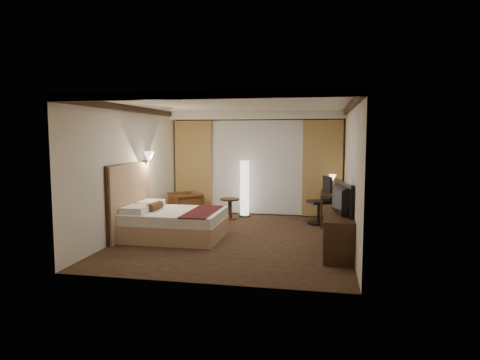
% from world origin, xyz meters
% --- Properties ---
extents(floor, '(4.50, 5.50, 0.01)m').
position_xyz_m(floor, '(0.00, 0.00, 0.00)').
color(floor, black).
rests_on(floor, ground).
extents(ceiling, '(4.50, 5.50, 0.01)m').
position_xyz_m(ceiling, '(0.00, 0.00, 2.70)').
color(ceiling, white).
rests_on(ceiling, back_wall).
extents(back_wall, '(4.50, 0.02, 2.70)m').
position_xyz_m(back_wall, '(0.00, 2.75, 1.35)').
color(back_wall, silver).
rests_on(back_wall, floor).
extents(left_wall, '(0.02, 5.50, 2.70)m').
position_xyz_m(left_wall, '(-2.25, 0.00, 1.35)').
color(left_wall, silver).
rests_on(left_wall, floor).
extents(right_wall, '(0.02, 5.50, 2.70)m').
position_xyz_m(right_wall, '(2.25, 0.00, 1.35)').
color(right_wall, silver).
rests_on(right_wall, floor).
extents(crown_molding, '(4.50, 5.50, 0.12)m').
position_xyz_m(crown_molding, '(0.00, 0.00, 2.64)').
color(crown_molding, black).
rests_on(crown_molding, ceiling).
extents(soffit, '(4.50, 0.50, 0.20)m').
position_xyz_m(soffit, '(0.00, 2.50, 2.60)').
color(soffit, white).
rests_on(soffit, ceiling).
extents(curtain_sheer, '(2.48, 0.04, 2.45)m').
position_xyz_m(curtain_sheer, '(0.00, 2.67, 1.25)').
color(curtain_sheer, silver).
rests_on(curtain_sheer, back_wall).
extents(curtain_left_drape, '(1.00, 0.14, 2.45)m').
position_xyz_m(curtain_left_drape, '(-1.70, 2.61, 1.25)').
color(curtain_left_drape, tan).
rests_on(curtain_left_drape, back_wall).
extents(curtain_right_drape, '(1.00, 0.14, 2.45)m').
position_xyz_m(curtain_right_drape, '(1.70, 2.61, 1.25)').
color(curtain_right_drape, tan).
rests_on(curtain_right_drape, back_wall).
extents(wall_sconce, '(0.24, 0.24, 0.24)m').
position_xyz_m(wall_sconce, '(-2.09, 0.52, 1.62)').
color(wall_sconce, white).
rests_on(wall_sconce, left_wall).
extents(bed, '(1.93, 1.50, 0.56)m').
position_xyz_m(bed, '(-1.23, -0.23, 0.28)').
color(bed, white).
rests_on(bed, floor).
extents(headboard, '(0.12, 1.80, 1.50)m').
position_xyz_m(headboard, '(-2.20, -0.23, 0.75)').
color(headboard, tan).
rests_on(headboard, floor).
extents(armchair, '(0.97, 0.98, 0.74)m').
position_xyz_m(armchair, '(-1.65, 1.71, 0.37)').
color(armchair, '#4E2917').
rests_on(armchair, floor).
extents(side_table, '(0.48, 0.48, 0.52)m').
position_xyz_m(side_table, '(-0.55, 1.88, 0.26)').
color(side_table, black).
rests_on(side_table, floor).
extents(floor_lamp, '(0.31, 0.31, 1.45)m').
position_xyz_m(floor_lamp, '(-0.26, 2.32, 0.73)').
color(floor_lamp, white).
rests_on(floor_lamp, floor).
extents(desk, '(0.55, 1.22, 0.75)m').
position_xyz_m(desk, '(1.95, 1.79, 0.38)').
color(desk, black).
rests_on(desk, floor).
extents(desk_lamp, '(0.18, 0.18, 0.34)m').
position_xyz_m(desk_lamp, '(1.95, 2.25, 0.92)').
color(desk_lamp, '#FFD899').
rests_on(desk_lamp, desk).
extents(office_chair, '(0.72, 0.72, 1.13)m').
position_xyz_m(office_chair, '(1.63, 1.74, 0.57)').
color(office_chair, black).
rests_on(office_chair, floor).
extents(dresser, '(0.50, 1.82, 0.71)m').
position_xyz_m(dresser, '(2.00, -0.68, 0.35)').
color(dresser, black).
rests_on(dresser, floor).
extents(television, '(0.89, 1.28, 0.15)m').
position_xyz_m(television, '(1.97, -0.68, 1.04)').
color(television, black).
rests_on(television, dresser).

